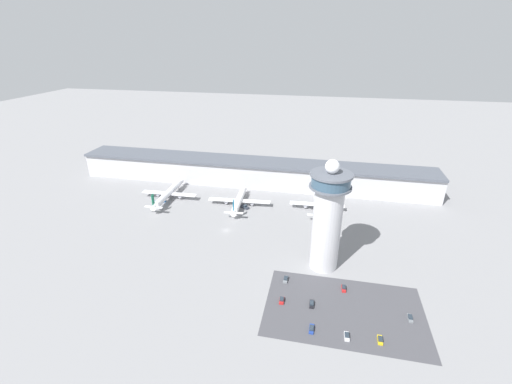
% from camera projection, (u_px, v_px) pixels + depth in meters
% --- Properties ---
extents(ground_plane, '(1000.00, 1000.00, 0.00)m').
position_uv_depth(ground_plane, '(226.00, 231.00, 196.36)').
color(ground_plane, gray).
extents(terminal_building, '(261.02, 25.00, 18.58)m').
position_uv_depth(terminal_building, '(252.00, 172.00, 254.83)').
color(terminal_building, '#B2B2B7').
rests_on(terminal_building, ground).
extents(control_tower, '(18.55, 18.55, 54.47)m').
position_uv_depth(control_tower, '(327.00, 217.00, 155.42)').
color(control_tower, '#BCBCC1').
rests_on(control_tower, ground).
extents(parking_lot_surface, '(64.00, 40.00, 0.01)m').
position_uv_depth(parking_lot_surface, '(344.00, 310.00, 139.36)').
color(parking_lot_surface, '#424247').
rests_on(parking_lot_surface, ground).
extents(airplane_gate_alpha, '(38.17, 45.73, 13.47)m').
position_uv_depth(airplane_gate_alpha, '(168.00, 193.00, 232.54)').
color(airplane_gate_alpha, white).
rests_on(airplane_gate_alpha, ground).
extents(airplane_gate_bravo, '(41.09, 38.89, 12.93)m').
position_uv_depth(airplane_gate_bravo, '(239.00, 200.00, 223.65)').
color(airplane_gate_bravo, white).
rests_on(airplane_gate_bravo, ground).
extents(airplane_gate_charlie, '(34.91, 33.89, 13.27)m').
position_uv_depth(airplane_gate_charlie, '(317.00, 204.00, 218.23)').
color(airplane_gate_charlie, white).
rests_on(airplane_gate_charlie, ground).
extents(service_truck_catering, '(6.55, 6.13, 2.89)m').
position_uv_depth(service_truck_catering, '(160.00, 201.00, 229.25)').
color(service_truck_catering, black).
rests_on(service_truck_catering, ground).
extents(service_truck_fuel, '(6.55, 5.63, 2.44)m').
position_uv_depth(service_truck_fuel, '(245.00, 207.00, 221.75)').
color(service_truck_fuel, black).
rests_on(service_truck_fuel, ground).
extents(car_grey_coupe, '(1.87, 4.55, 1.57)m').
position_uv_depth(car_grey_coupe, '(344.00, 288.00, 150.62)').
color(car_grey_coupe, black).
rests_on(car_grey_coupe, ground).
extents(car_white_wagon, '(1.95, 4.31, 1.38)m').
position_uv_depth(car_white_wagon, '(347.00, 336.00, 126.66)').
color(car_white_wagon, black).
rests_on(car_white_wagon, ground).
extents(car_green_van, '(2.02, 4.79, 1.53)m').
position_uv_depth(car_green_van, '(286.00, 279.00, 156.22)').
color(car_green_van, black).
rests_on(car_green_van, ground).
extents(car_black_suv, '(1.71, 4.43, 1.40)m').
position_uv_depth(car_black_suv, '(410.00, 318.00, 134.78)').
color(car_black_suv, black).
rests_on(car_black_suv, ground).
extents(car_blue_compact, '(1.99, 4.13, 1.57)m').
position_uv_depth(car_blue_compact, '(282.00, 300.00, 143.74)').
color(car_blue_compact, black).
rests_on(car_blue_compact, ground).
extents(car_red_hatchback, '(1.83, 4.31, 1.45)m').
position_uv_depth(car_red_hatchback, '(380.00, 340.00, 125.08)').
color(car_red_hatchback, black).
rests_on(car_red_hatchback, ground).
extents(car_maroon_suv, '(1.88, 4.69, 1.38)m').
position_uv_depth(car_maroon_suv, '(312.00, 329.00, 129.82)').
color(car_maroon_suv, black).
rests_on(car_maroon_suv, ground).
extents(car_yellow_taxi, '(1.88, 4.64, 1.55)m').
position_uv_depth(car_yellow_taxi, '(312.00, 304.00, 141.82)').
color(car_yellow_taxi, black).
rests_on(car_yellow_taxi, ground).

